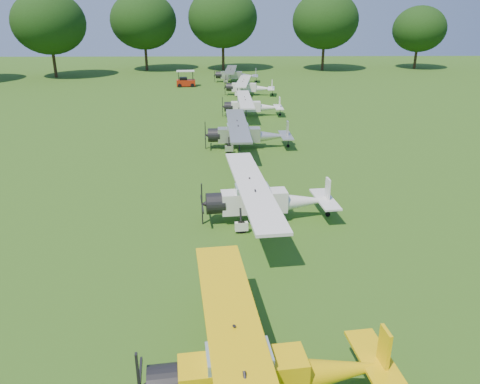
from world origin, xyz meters
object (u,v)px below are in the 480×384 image
object	(u,v)px
aircraft_5	(250,105)
golf_cart	(185,81)
aircraft_4	(246,132)
aircraft_7	(235,74)
aircraft_2	(263,369)
aircraft_6	(248,86)
aircraft_3	(264,197)

from	to	relation	value
aircraft_5	golf_cart	distance (m)	19.68
aircraft_4	aircraft_7	xyz separation A→B (m)	(-0.51, 32.80, -0.06)
aircraft_2	aircraft_6	xyz separation A→B (m)	(1.24, 46.45, -0.15)
aircraft_2	aircraft_5	world-z (taller)	aircraft_2
aircraft_2	aircraft_5	size ratio (longest dim) A/B	1.16
aircraft_2	aircraft_6	bearing A→B (deg)	81.04
aircraft_2	golf_cart	size ratio (longest dim) A/B	4.25
aircraft_2	aircraft_4	bearing A→B (deg)	81.87
golf_cart	aircraft_6	bearing A→B (deg)	-46.00
aircraft_5	aircraft_6	bearing A→B (deg)	87.59
aircraft_3	aircraft_5	xyz separation A→B (m)	(0.27, 23.62, -0.14)
aircraft_7	aircraft_3	bearing A→B (deg)	-85.88
aircraft_5	aircraft_6	xyz separation A→B (m)	(0.15, 11.32, 0.02)
aircraft_3	aircraft_4	bearing A→B (deg)	85.63
aircraft_3	aircraft_6	world-z (taller)	aircraft_3
aircraft_4	aircraft_5	bearing A→B (deg)	83.76
aircraft_6	golf_cart	bearing A→B (deg)	145.59
aircraft_5	aircraft_6	size ratio (longest dim) A/B	0.98
aircraft_3	aircraft_2	bearing A→B (deg)	-100.79
aircraft_4	aircraft_5	size ratio (longest dim) A/B	1.11
aircraft_2	golf_cart	world-z (taller)	aircraft_2
golf_cart	aircraft_7	bearing A→B (deg)	24.33
aircraft_6	golf_cart	distance (m)	10.44
aircraft_7	golf_cart	xyz separation A→B (m)	(-6.51, -3.78, -0.44)
aircraft_7	aircraft_2	bearing A→B (deg)	-86.97
aircraft_2	aircraft_5	distance (m)	35.14
aircraft_5	golf_cart	world-z (taller)	golf_cart
aircraft_2	aircraft_6	size ratio (longest dim) A/B	1.13
aircraft_6	golf_cart	size ratio (longest dim) A/B	3.75
aircraft_7	golf_cart	size ratio (longest dim) A/B	3.85
aircraft_3	aircraft_6	xyz separation A→B (m)	(0.43, 34.94, -0.12)
aircraft_3	aircraft_7	size ratio (longest dim) A/B	1.08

